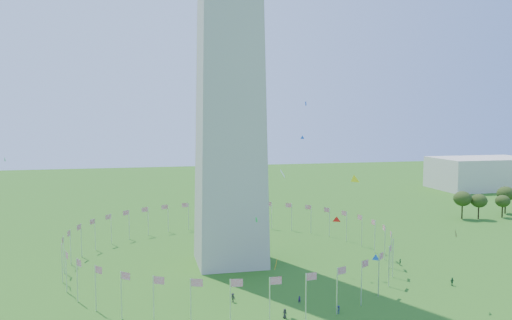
{
  "coord_description": "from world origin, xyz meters",
  "views": [
    {
      "loc": [
        -21.54,
        -72.84,
        37.23
      ],
      "look_at": [
        3.27,
        35.0,
        27.52
      ],
      "focal_mm": 35.0,
      "sensor_mm": 36.0,
      "label": 1
    }
  ],
  "objects": [
    {
      "name": "flag_ring",
      "position": [
        -0.0,
        50.0,
        4.5
      ],
      "size": [
        80.24,
        80.24,
        9.0
      ],
      "color": "silver",
      "rests_on": "ground"
    },
    {
      "name": "kites_aloft",
      "position": [
        14.96,
        15.43,
        19.25
      ],
      "size": [
        119.06,
        76.19,
        36.89
      ],
      "color": "yellow",
      "rests_on": "ground"
    },
    {
      "name": "gov_building_east_a",
      "position": [
        150.0,
        150.0,
        8.0
      ],
      "size": [
        50.0,
        30.0,
        16.0
      ],
      "primitive_type": "cube",
      "color": "beige",
      "rests_on": "ground"
    }
  ]
}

